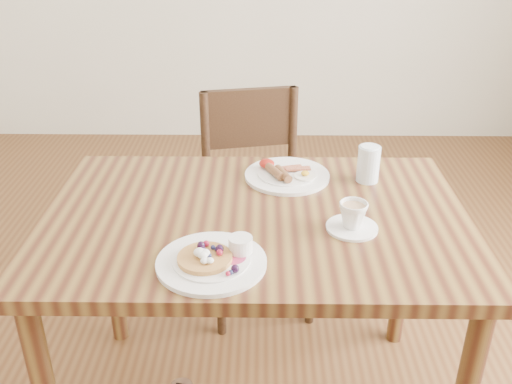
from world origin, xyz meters
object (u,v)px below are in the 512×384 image
chair_far (255,192)px  pancake_plate (213,259)px  breakfast_plate (286,174)px  water_glass (368,164)px  teacup_saucer (353,218)px  dining_table (256,244)px

chair_far → pancake_plate: (-0.09, -0.88, 0.27)m
breakfast_plate → water_glass: bearing=-4.3°
breakfast_plate → teacup_saucer: size_ratio=1.93×
teacup_saucer → water_glass: water_glass is taller
dining_table → water_glass: water_glass is taller
water_glass → pancake_plate: bearing=-133.8°
dining_table → teacup_saucer: size_ratio=8.57×
pancake_plate → teacup_saucer: 0.40m
dining_table → teacup_saucer: (0.26, -0.08, 0.13)m
dining_table → breakfast_plate: breakfast_plate is taller
breakfast_plate → water_glass: water_glass is taller
teacup_saucer → chair_far: bearing=110.8°
dining_table → pancake_plate: size_ratio=4.44×
pancake_plate → breakfast_plate: bearing=68.4°
dining_table → water_glass: size_ratio=10.46×
dining_table → pancake_plate: (-0.10, -0.25, 0.11)m
chair_far → water_glass: size_ratio=7.67×
chair_far → water_glass: 0.63m
chair_far → pancake_plate: 0.92m
dining_table → breakfast_plate: size_ratio=4.44×
chair_far → teacup_saucer: bearing=99.4°
dining_table → chair_far: size_ratio=1.36×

